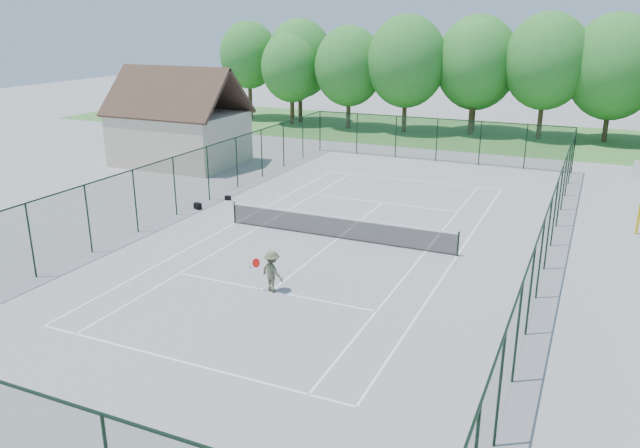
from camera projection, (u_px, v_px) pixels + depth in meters
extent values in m
plane|color=gray|center=(338.00, 238.00, 28.61)|extent=(140.00, 140.00, 0.00)
cube|color=#437E36|center=(470.00, 134.00, 54.59)|extent=(80.00, 16.00, 0.01)
cube|color=white|center=(411.00, 180.00, 38.90)|extent=(10.97, 0.08, 0.01)
cube|color=white|center=(182.00, 362.00, 18.31)|extent=(10.97, 0.08, 0.01)
cube|color=white|center=(383.00, 203.00, 34.15)|extent=(8.23, 0.08, 0.01)
cube|color=white|center=(271.00, 291.00, 23.06)|extent=(8.23, 0.08, 0.01)
cube|color=white|center=(457.00, 256.00, 26.47)|extent=(0.08, 23.77, 0.01)
cube|color=white|center=(235.00, 223.00, 30.74)|extent=(0.08, 23.77, 0.01)
cube|color=white|center=(425.00, 251.00, 27.00)|extent=(0.08, 23.77, 0.01)
cube|color=white|center=(260.00, 227.00, 30.21)|extent=(0.08, 23.77, 0.01)
cube|color=white|center=(338.00, 238.00, 28.60)|extent=(0.08, 12.80, 0.01)
cylinder|color=black|center=(235.00, 213.00, 30.58)|extent=(0.08, 0.08, 1.10)
cylinder|color=black|center=(458.00, 244.00, 26.29)|extent=(0.08, 0.08, 1.10)
cube|color=black|center=(338.00, 228.00, 28.45)|extent=(11.00, 0.02, 0.96)
cube|color=white|center=(338.00, 218.00, 28.29)|extent=(11.00, 0.05, 0.07)
cube|color=#193E25|center=(437.00, 140.00, 43.73)|extent=(18.00, 0.02, 3.00)
cube|color=#193E25|center=(548.00, 234.00, 24.63)|extent=(0.02, 36.00, 3.00)
cube|color=#193E25|center=(175.00, 186.00, 31.64)|extent=(0.02, 36.00, 3.00)
cube|color=black|center=(438.00, 119.00, 43.26)|extent=(18.00, 0.05, 0.05)
cube|color=black|center=(553.00, 197.00, 24.16)|extent=(0.05, 36.00, 0.05)
cube|color=black|center=(173.00, 157.00, 31.17)|extent=(0.05, 36.00, 0.05)
cube|color=beige|center=(180.00, 138.00, 42.96)|extent=(8.00, 6.00, 3.50)
cube|color=#463125|center=(190.00, 88.00, 43.24)|extent=(8.60, 3.27, 3.27)
cube|color=#463125|center=(163.00, 93.00, 40.64)|extent=(8.60, 3.27, 3.27)
cylinder|color=#493821|center=(300.00, 100.00, 60.36)|extent=(0.40, 0.40, 4.20)
ellipsoid|color=#338730|center=(300.00, 59.00, 59.14)|extent=(6.40, 6.40, 7.40)
cylinder|color=#493821|center=(471.00, 110.00, 53.93)|extent=(0.40, 0.40, 4.20)
ellipsoid|color=#338730|center=(475.00, 64.00, 52.71)|extent=(6.40, 6.40, 7.40)
cube|color=black|center=(198.00, 206.00, 32.99)|extent=(0.47, 0.37, 0.33)
cube|color=black|center=(228.00, 198.00, 34.63)|extent=(0.35, 0.25, 0.25)
imported|color=#53563E|center=(272.00, 272.00, 22.82)|extent=(1.15, 0.88, 1.57)
sphere|color=#B1CC26|center=(299.00, 270.00, 22.80)|extent=(0.07, 0.07, 0.07)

